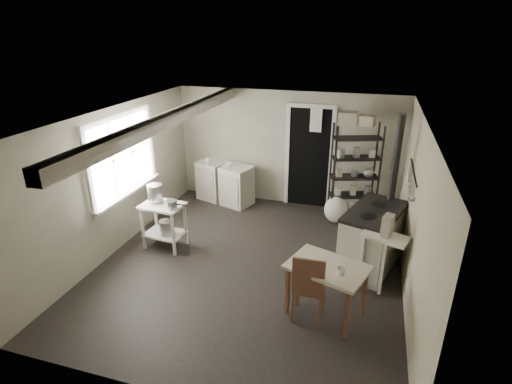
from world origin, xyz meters
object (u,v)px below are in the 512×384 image
(stockpot, at_px, (155,192))
(base_cabinets, at_px, (225,181))
(chair, at_px, (310,283))
(flour_sack, at_px, (336,211))
(shelf_rack, at_px, (355,172))
(work_table, at_px, (326,288))
(prep_table, at_px, (164,225))
(stove, at_px, (372,240))

(stockpot, height_order, base_cabinets, stockpot)
(chair, relative_size, flour_sack, 1.85)
(base_cabinets, xyz_separation_m, shelf_rack, (2.60, -0.09, 0.49))
(stockpot, distance_m, chair, 2.98)
(base_cabinets, height_order, chair, chair)
(base_cabinets, xyz_separation_m, work_table, (2.48, -3.00, -0.08))
(prep_table, height_order, flour_sack, prep_table)
(stockpot, relative_size, shelf_rack, 0.14)
(prep_table, xyz_separation_m, shelf_rack, (2.89, 1.96, 0.55))
(prep_table, relative_size, chair, 0.81)
(base_cabinets, distance_m, shelf_rack, 2.65)
(shelf_rack, distance_m, stove, 1.72)
(base_cabinets, relative_size, work_table, 1.33)
(stockpot, xyz_separation_m, stove, (3.44, 0.31, -0.50))
(shelf_rack, xyz_separation_m, flour_sack, (-0.26, -0.26, -0.71))
(shelf_rack, bearing_deg, stockpot, -166.43)
(base_cabinets, distance_m, chair, 3.85)
(work_table, xyz_separation_m, chair, (-0.19, -0.10, 0.10))
(stockpot, distance_m, work_table, 3.14)
(stove, xyz_separation_m, flour_sack, (-0.67, 1.34, -0.20))
(stove, bearing_deg, stockpot, -156.94)
(work_table, distance_m, flour_sack, 2.66)
(chair, distance_m, flour_sack, 2.76)
(prep_table, bearing_deg, stove, 6.34)
(base_cabinets, bearing_deg, stove, -11.66)
(shelf_rack, bearing_deg, chair, -114.38)
(base_cabinets, bearing_deg, prep_table, -80.51)
(stockpot, relative_size, chair, 0.28)
(base_cabinets, bearing_deg, chair, -35.88)
(base_cabinets, xyz_separation_m, flour_sack, (2.33, -0.35, -0.22))
(shelf_rack, bearing_deg, base_cabinets, 159.57)
(base_cabinets, distance_m, work_table, 3.89)
(prep_table, distance_m, chair, 2.79)
(base_cabinets, distance_m, stove, 3.44)
(work_table, bearing_deg, prep_table, 161.14)
(work_table, bearing_deg, stove, 68.40)
(shelf_rack, distance_m, work_table, 2.97)
(work_table, bearing_deg, base_cabinets, 129.61)
(shelf_rack, relative_size, chair, 1.94)
(prep_table, bearing_deg, chair, -22.03)
(prep_table, distance_m, stockpot, 0.56)
(prep_table, xyz_separation_m, stove, (3.29, 0.37, 0.04))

